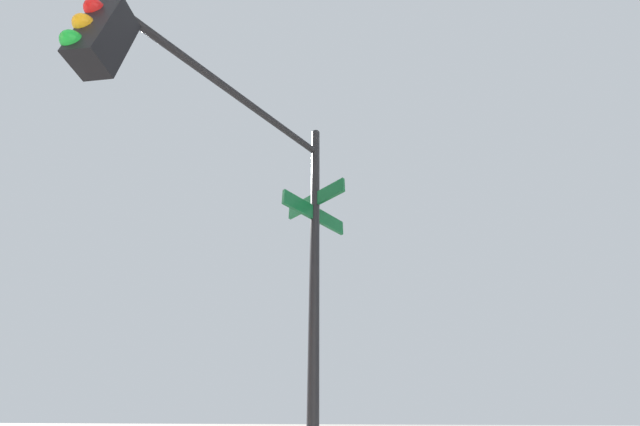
{
  "coord_description": "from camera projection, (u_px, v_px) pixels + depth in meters",
  "views": [
    {
      "loc": [
        -7.48,
        -3.9,
        1.7
      ],
      "look_at": [
        -7.13,
        -7.23,
        3.76
      ],
      "focal_mm": 18.07,
      "sensor_mm": 36.0,
      "label": 1
    }
  ],
  "objects": [
    {
      "name": "traffic_signal_near",
      "position": [
        231.0,
        175.0,
        3.36
      ],
      "size": [
        2.22,
        2.81,
        5.36
      ],
      "color": "black",
      "rests_on": "ground_plane"
    }
  ]
}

